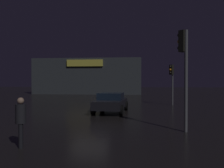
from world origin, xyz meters
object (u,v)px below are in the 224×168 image
Objects in this scene: car_near at (111,102)px; pedestrian at (21,119)px; store_building at (90,77)px; traffic_signal_main at (172,76)px; traffic_signal_opposite at (184,60)px.

pedestrian reaches higher than car_near.
store_building is 21.54m from traffic_signal_main.
store_building is 32.59m from pedestrian.
store_building is 4.25× the size of car_near.
traffic_signal_main is 2.18× the size of pedestrian.
traffic_signal_opposite is 7.16m from car_near.
traffic_signal_main reaches higher than car_near.
pedestrian is at bearing -152.67° from traffic_signal_opposite.
traffic_signal_main is 7.37m from car_near.
car_near is at bearing 123.92° from traffic_signal_opposite.
traffic_signal_opposite is at bearing -95.97° from traffic_signal_main.
pedestrian is at bearing -116.76° from traffic_signal_main.
store_building reaches higher than traffic_signal_opposite.
pedestrian is at bearing -82.78° from store_building.
car_near is at bearing 76.56° from pedestrian.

